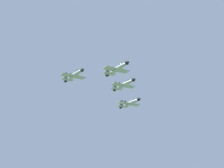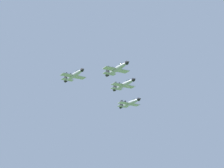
{
  "view_description": "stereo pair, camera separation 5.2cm",
  "coord_description": "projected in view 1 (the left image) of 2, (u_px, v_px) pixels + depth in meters",
  "views": [
    {
      "loc": [
        119.62,
        -1.74,
        91.38
      ],
      "look_at": [
        -34.9,
        -6.63,
        144.01
      ],
      "focal_mm": 68.7,
      "sensor_mm": 36.0,
      "label": 1
    },
    {
      "loc": [
        119.61,
        -1.68,
        91.38
      ],
      "look_at": [
        -34.9,
        -6.63,
        144.01
      ],
      "focal_mm": 68.7,
      "sensor_mm": 36.0,
      "label": 2
    }
  ],
  "objects": [
    {
      "name": "jet_lead",
      "position": [
        117.0,
        69.0,
        150.73
      ],
      "size": [
        14.38,
        10.37,
        3.35
      ],
      "rotation": [
        0.0,
        0.0,
        0.55
      ],
      "color": "#9EA3A8"
    },
    {
      "name": "jet_left_wingman",
      "position": [
        124.0,
        85.0,
        166.08
      ],
      "size": [
        14.36,
        10.63,
        3.36
      ],
      "rotation": [
        0.0,
        0.0,
        0.56
      ],
      "color": "#9EA3A8"
    },
    {
      "name": "jet_right_wingman",
      "position": [
        74.0,
        75.0,
        155.76
      ],
      "size": [
        13.88,
        10.42,
        3.26
      ],
      "rotation": [
        0.0,
        0.0,
        0.57
      ],
      "color": "#9EA3A8"
    },
    {
      "name": "jet_left_outer",
      "position": [
        130.0,
        103.0,
        180.67
      ],
      "size": [
        14.37,
        10.71,
        3.37
      ],
      "rotation": [
        0.0,
        0.0,
        0.57
      ],
      "color": "#9EA3A8"
    }
  ]
}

